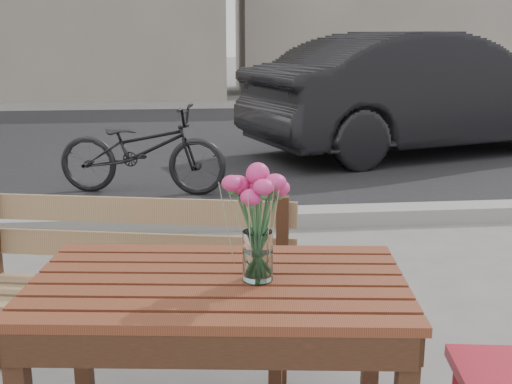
% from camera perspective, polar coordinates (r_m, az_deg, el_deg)
% --- Properties ---
extents(street, '(30.00, 8.12, 0.12)m').
position_cam_1_polar(street, '(6.90, -7.06, 2.04)').
color(street, black).
rests_on(street, ground).
extents(main_table, '(1.22, 0.81, 0.70)m').
position_cam_1_polar(main_table, '(2.02, -3.32, -10.79)').
color(main_table, '#5F2B19').
rests_on(main_table, ground).
extents(main_bench, '(1.39, 0.68, 0.83)m').
position_cam_1_polar(main_bench, '(2.65, -11.18, -6.87)').
color(main_bench, '#976D4E').
rests_on(main_bench, ground).
extents(main_vase, '(0.20, 0.20, 0.36)m').
position_cam_1_polar(main_vase, '(1.90, 0.16, -1.46)').
color(main_vase, white).
rests_on(main_vase, main_table).
extents(parked_car, '(4.68, 2.80, 1.46)m').
position_cam_1_polar(parked_car, '(8.20, 14.76, 8.50)').
color(parked_car, black).
rests_on(parked_car, ground).
extents(bicycle, '(1.63, 0.87, 0.81)m').
position_cam_1_polar(bicycle, '(5.95, -10.10, 3.73)').
color(bicycle, black).
rests_on(bicycle, ground).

